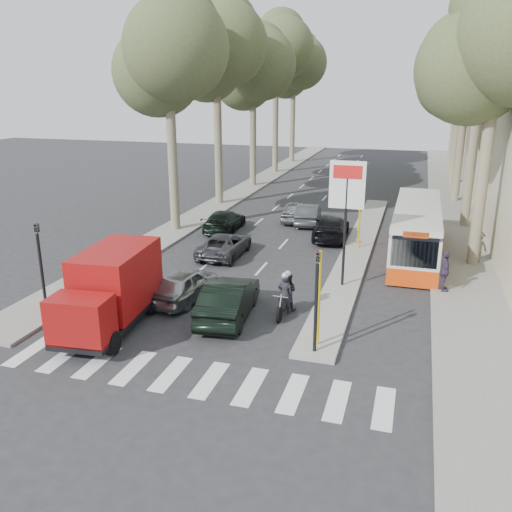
{
  "coord_description": "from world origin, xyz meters",
  "views": [
    {
      "loc": [
        6.04,
        -17.56,
        8.61
      ],
      "look_at": [
        -0.3,
        3.57,
        1.6
      ],
      "focal_mm": 38.0,
      "sensor_mm": 36.0,
      "label": 1
    }
  ],
  "objects": [
    {
      "name": "tree_l_a",
      "position": [
        -7.87,
        12.11,
        10.38
      ],
      "size": [
        7.4,
        7.2,
        14.1
      ],
      "color": "#6B604C",
      "rests_on": "ground"
    },
    {
      "name": "tree_r_b",
      "position": [
        9.23,
        18.11,
        11.42
      ],
      "size": [
        7.4,
        7.2,
        15.27
      ],
      "color": "#6B604C",
      "rests_on": "ground"
    },
    {
      "name": "sidewalk_right",
      "position": [
        8.6,
        25.0,
        0.06
      ],
      "size": [
        3.2,
        70.0,
        0.12
      ],
      "primitive_type": "cube",
      "color": "gray",
      "rests_on": "ground"
    },
    {
      "name": "traffic_light_left",
      "position": [
        -7.6,
        -1.0,
        2.49
      ],
      "size": [
        0.16,
        0.41,
        3.6
      ],
      "color": "black",
      "rests_on": "ground"
    },
    {
      "name": "billboard",
      "position": [
        3.25,
        5.0,
        3.7
      ],
      "size": [
        1.5,
        12.1,
        5.6
      ],
      "color": "yellow",
      "rests_on": "ground"
    },
    {
      "name": "silver_hatchback",
      "position": [
        -2.84,
        1.76,
        0.67
      ],
      "size": [
        1.98,
        4.07,
        1.34
      ],
      "primitive_type": "imported",
      "rotation": [
        0.0,
        0.0,
        3.04
      ],
      "color": "#A9ACB1",
      "rests_on": "ground"
    },
    {
      "name": "ground",
      "position": [
        0.0,
        0.0,
        0.0
      ],
      "size": [
        120.0,
        120.0,
        0.0
      ],
      "primitive_type": "plane",
      "color": "#28282B",
      "rests_on": "ground"
    },
    {
      "name": "queue_car_b",
      "position": [
        1.47,
        12.86,
        0.66
      ],
      "size": [
        2.09,
        4.66,
        1.33
      ],
      "primitive_type": "imported",
      "rotation": [
        0.0,
        0.0,
        3.19
      ],
      "color": "black",
      "rests_on": "ground"
    },
    {
      "name": "tree_r_c",
      "position": [
        9.03,
        26.11,
        9.69
      ],
      "size": [
        7.4,
        7.2,
        13.32
      ],
      "color": "#6B604C",
      "rests_on": "ground"
    },
    {
      "name": "queue_car_d",
      "position": [
        -0.5,
        15.94,
        0.65
      ],
      "size": [
        1.77,
        4.09,
        1.31
      ],
      "primitive_type": "imported",
      "rotation": [
        0.0,
        0.0,
        3.24
      ],
      "color": "#45484C",
      "rests_on": "ground"
    },
    {
      "name": "tree_r_d",
      "position": [
        9.13,
        34.11,
        11.07
      ],
      "size": [
        7.4,
        7.2,
        14.88
      ],
      "color": "#6B604C",
      "rests_on": "ground"
    },
    {
      "name": "queue_car_c",
      "position": [
        -1.51,
        16.49,
        0.66
      ],
      "size": [
        1.93,
        4.0,
        1.32
      ],
      "primitive_type": "imported",
      "rotation": [
        0.0,
        0.0,
        3.24
      ],
      "color": "#999CA1",
      "rests_on": "ground"
    },
    {
      "name": "tree_l_d",
      "position": [
        -7.87,
        36.11,
        11.76
      ],
      "size": [
        7.4,
        7.2,
        15.66
      ],
      "color": "#6B604C",
      "rests_on": "ground"
    },
    {
      "name": "motorcycle",
      "position": [
        1.51,
        1.65,
        0.8
      ],
      "size": [
        0.75,
        2.06,
        1.75
      ],
      "rotation": [
        0.0,
        0.0,
        -0.03
      ],
      "color": "black",
      "rests_on": "ground"
    },
    {
      "name": "pedestrian_far",
      "position": [
        9.2,
        10.21,
        0.92
      ],
      "size": [
        1.13,
        0.91,
        1.61
      ],
      "primitive_type": "imported",
      "rotation": [
        0.0,
        0.0,
        3.65
      ],
      "color": "#6A5F4F",
      "rests_on": "sidewalk_right"
    },
    {
      "name": "city_bus",
      "position": [
        6.2,
        10.8,
        1.42
      ],
      "size": [
        2.28,
        10.26,
        2.7
      ],
      "rotation": [
        0.0,
        0.0,
        -0.0
      ],
      "color": "#DE410C",
      "rests_on": "ground"
    },
    {
      "name": "traffic_island",
      "position": [
        3.25,
        11.0,
        0.08
      ],
      "size": [
        1.5,
        26.0,
        0.16
      ],
      "primitive_type": "cube",
      "color": "gray",
      "rests_on": "ground"
    },
    {
      "name": "median_left",
      "position": [
        -8.0,
        28.0,
        0.06
      ],
      "size": [
        2.4,
        64.0,
        0.12
      ],
      "primitive_type": "cube",
      "color": "gray",
      "rests_on": "ground"
    },
    {
      "name": "red_truck",
      "position": [
        -4.28,
        -1.48,
        1.52
      ],
      "size": [
        2.5,
        5.56,
        2.88
      ],
      "rotation": [
        0.0,
        0.0,
        0.09
      ],
      "color": "black",
      "rests_on": "ground"
    },
    {
      "name": "tree_r_a",
      "position": [
        9.13,
        10.11,
        10.38
      ],
      "size": [
        7.4,
        7.2,
        14.1
      ],
      "color": "#6B604C",
      "rests_on": "ground"
    },
    {
      "name": "tree_r_e",
      "position": [
        9.23,
        42.11,
        10.38
      ],
      "size": [
        7.4,
        7.2,
        14.1
      ],
      "color": "#6B604C",
      "rests_on": "ground"
    },
    {
      "name": "queue_car_a",
      "position": [
        -3.35,
        8.0,
        0.6
      ],
      "size": [
        2.0,
        4.32,
        1.2
      ],
      "primitive_type": "imported",
      "rotation": [
        0.0,
        0.0,
        3.14
      ],
      "color": "#46484D",
      "rests_on": "ground"
    },
    {
      "name": "traffic_light_island",
      "position": [
        3.25,
        -1.5,
        2.49
      ],
      "size": [
        0.16,
        0.41,
        3.6
      ],
      "color": "black",
      "rests_on": "ground"
    },
    {
      "name": "queue_car_e",
      "position": [
        -5.07,
        12.73,
        0.64
      ],
      "size": [
        1.98,
        4.47,
        1.27
      ],
      "primitive_type": "imported",
      "rotation": [
        0.0,
        0.0,
        3.19
      ],
      "color": "black",
      "rests_on": "ground"
    },
    {
      "name": "dark_hatchback",
      "position": [
        -0.5,
        0.59,
        0.76
      ],
      "size": [
        2.07,
        4.73,
        1.51
      ],
      "primitive_type": "imported",
      "rotation": [
        0.0,
        0.0,
        3.25
      ],
      "color": "black",
      "rests_on": "ground"
    },
    {
      "name": "tree_l_e",
      "position": [
        -7.97,
        44.11,
        10.73
      ],
      "size": [
        7.4,
        7.2,
        14.49
      ],
      "color": "#6B604C",
      "rests_on": "ground"
    },
    {
      "name": "tree_l_c",
      "position": [
        -7.77,
        28.11,
        10.04
      ],
      "size": [
        7.4,
        7.2,
        13.71
      ],
      "color": "#6B604C",
      "rests_on": "ground"
    },
    {
      "name": "tree_l_b",
      "position": [
        -7.97,
        20.11,
        11.07
      ],
      "size": [
        7.4,
        7.2,
        14.88
      ],
      "color": "#6B604C",
      "rests_on": "ground"
    },
    {
      "name": "pedestrian_near",
      "position": [
        7.5,
        5.63,
        1.0
      ],
      "size": [
        0.64,
        1.09,
        1.75
      ],
      "primitive_type": "imported",
      "rotation": [
        0.0,
        0.0,
        1.71
      ],
      "color": "#41334D",
      "rests_on": "sidewalk_right"
    }
  ]
}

